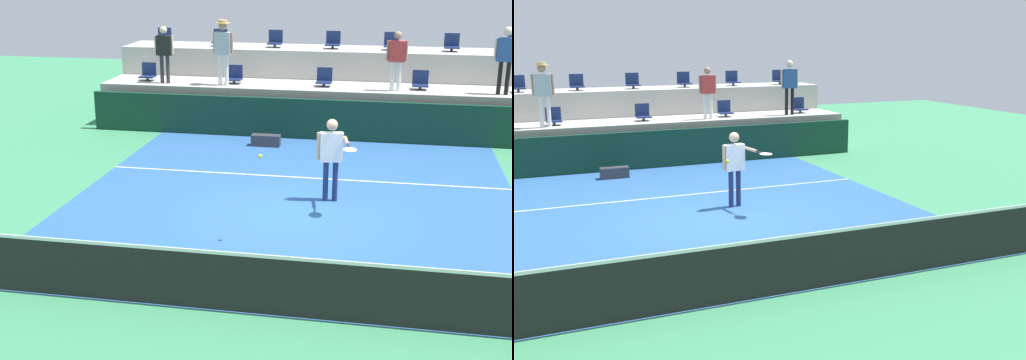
# 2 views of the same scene
# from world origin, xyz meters

# --- Properties ---
(ground_plane) EXTENTS (40.00, 40.00, 0.00)m
(ground_plane) POSITION_xyz_m (0.00, 0.00, 0.00)
(ground_plane) COLOR #388456
(court_inner_paint) EXTENTS (9.00, 10.00, 0.01)m
(court_inner_paint) POSITION_xyz_m (0.00, 1.00, 0.00)
(court_inner_paint) COLOR #285693
(court_inner_paint) RESTS_ON ground_plane
(court_service_line) EXTENTS (9.00, 0.06, 0.00)m
(court_service_line) POSITION_xyz_m (0.00, 2.40, 0.01)
(court_service_line) COLOR white
(court_service_line) RESTS_ON ground_plane
(tennis_net) EXTENTS (10.48, 0.08, 1.07)m
(tennis_net) POSITION_xyz_m (0.00, -4.00, 0.50)
(tennis_net) COLOR black
(tennis_net) RESTS_ON ground_plane
(sponsor_backboard) EXTENTS (13.00, 0.16, 1.10)m
(sponsor_backboard) POSITION_xyz_m (0.00, 6.00, 0.55)
(sponsor_backboard) COLOR #0F3323
(sponsor_backboard) RESTS_ON ground_plane
(seating_tier_lower) EXTENTS (13.00, 1.80, 1.25)m
(seating_tier_lower) POSITION_xyz_m (0.00, 7.30, 0.62)
(seating_tier_lower) COLOR #ADAAA3
(seating_tier_lower) RESTS_ON ground_plane
(seating_tier_upper) EXTENTS (13.00, 1.80, 2.10)m
(seating_tier_upper) POSITION_xyz_m (0.00, 9.10, 1.05)
(seating_tier_upper) COLOR #ADAAA3
(seating_tier_upper) RESTS_ON ground_plane
(stadium_chair_lower_far_left) EXTENTS (0.44, 0.40, 0.52)m
(stadium_chair_lower_far_left) POSITION_xyz_m (-5.31, 7.23, 1.46)
(stadium_chair_lower_far_left) COLOR #2D2D33
(stadium_chair_lower_far_left) RESTS_ON seating_tier_lower
(stadium_chair_lower_left) EXTENTS (0.44, 0.40, 0.52)m
(stadium_chair_lower_left) POSITION_xyz_m (-2.66, 7.23, 1.46)
(stadium_chair_lower_left) COLOR #2D2D33
(stadium_chair_lower_left) RESTS_ON seating_tier_lower
(stadium_chair_lower_center) EXTENTS (0.44, 0.40, 0.52)m
(stadium_chair_lower_center) POSITION_xyz_m (-0.05, 7.23, 1.46)
(stadium_chair_lower_center) COLOR #2D2D33
(stadium_chair_lower_center) RESTS_ON seating_tier_lower
(stadium_chair_lower_right) EXTENTS (0.44, 0.40, 0.52)m
(stadium_chair_lower_right) POSITION_xyz_m (2.63, 7.23, 1.46)
(stadium_chair_lower_right) COLOR #2D2D33
(stadium_chair_lower_right) RESTS_ON seating_tier_lower
(stadium_chair_upper_far_left) EXTENTS (0.44, 0.40, 0.52)m
(stadium_chair_upper_far_left) POSITION_xyz_m (-5.37, 9.03, 2.31)
(stadium_chair_upper_far_left) COLOR #2D2D33
(stadium_chair_upper_far_left) RESTS_ON seating_tier_upper
(stadium_chair_upper_left) EXTENTS (0.44, 0.40, 0.52)m
(stadium_chair_upper_left) POSITION_xyz_m (-3.53, 9.03, 2.31)
(stadium_chair_upper_left) COLOR #2D2D33
(stadium_chair_upper_left) RESTS_ON seating_tier_upper
(stadium_chair_upper_mid_left) EXTENTS (0.44, 0.40, 0.52)m
(stadium_chair_upper_mid_left) POSITION_xyz_m (-1.77, 9.03, 2.31)
(stadium_chair_upper_mid_left) COLOR #2D2D33
(stadium_chair_upper_mid_left) RESTS_ON seating_tier_upper
(stadium_chair_upper_center) EXTENTS (0.44, 0.40, 0.52)m
(stadium_chair_upper_center) POSITION_xyz_m (0.02, 9.03, 2.31)
(stadium_chair_upper_center) COLOR #2D2D33
(stadium_chair_upper_center) RESTS_ON seating_tier_upper
(stadium_chair_upper_mid_right) EXTENTS (0.44, 0.40, 0.52)m
(stadium_chair_upper_mid_right) POSITION_xyz_m (1.77, 9.03, 2.31)
(stadium_chair_upper_mid_right) COLOR #2D2D33
(stadium_chair_upper_mid_right) RESTS_ON seating_tier_upper
(stadium_chair_upper_right) EXTENTS (0.44, 0.40, 0.52)m
(stadium_chair_upper_right) POSITION_xyz_m (3.53, 9.03, 2.31)
(stadium_chair_upper_right) COLOR #2D2D33
(stadium_chair_upper_right) RESTS_ON seating_tier_upper
(tennis_player) EXTENTS (0.86, 1.17, 1.71)m
(tennis_player) POSITION_xyz_m (0.74, 0.93, 1.05)
(tennis_player) COLOR navy
(tennis_player) RESTS_ON ground_plane
(spectator_in_grey) EXTENTS (0.58, 0.22, 1.63)m
(spectator_in_grey) POSITION_xyz_m (-4.66, 6.85, 2.23)
(spectator_in_grey) COLOR #2D2D33
(spectator_in_grey) RESTS_ON seating_tier_lower
(spectator_with_hat) EXTENTS (0.62, 0.50, 1.84)m
(spectator_with_hat) POSITION_xyz_m (-2.91, 6.85, 2.40)
(spectator_with_hat) COLOR white
(spectator_with_hat) RESTS_ON seating_tier_lower
(spectator_leaning_on_rail) EXTENTS (0.57, 0.22, 1.62)m
(spectator_leaning_on_rail) POSITION_xyz_m (1.94, 6.85, 2.22)
(spectator_leaning_on_rail) COLOR white
(spectator_leaning_on_rail) RESTS_ON seating_tier_lower
(spectator_in_white) EXTENTS (0.62, 0.26, 1.79)m
(spectator_in_white) POSITION_xyz_m (4.76, 6.85, 2.34)
(spectator_in_white) COLOR black
(spectator_in_white) RESTS_ON seating_tier_lower
(tennis_ball) EXTENTS (0.07, 0.07, 0.07)m
(tennis_ball) POSITION_xyz_m (-0.27, -1.47, 1.57)
(tennis_ball) COLOR #CCE033
(equipment_bag) EXTENTS (0.76, 0.28, 0.30)m
(equipment_bag) POSITION_xyz_m (-1.33, 5.00, 0.15)
(equipment_bag) COLOR #333338
(equipment_bag) RESTS_ON ground_plane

